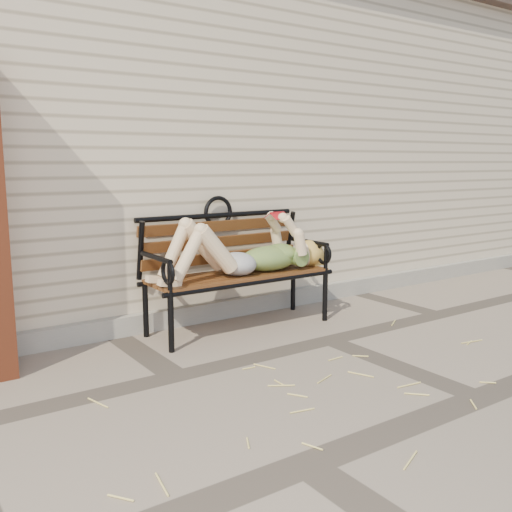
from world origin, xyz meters
TOP-DOWN VIEW (x-y plane):
  - ground at (0.00, 0.00)m, footprint 80.00×80.00m
  - house_wall at (0.00, 3.00)m, footprint 8.00×4.00m
  - foundation_strip at (0.00, 0.97)m, footprint 8.00×0.10m
  - garden_bench at (-0.37, 0.73)m, footprint 1.58×0.63m
  - reading_woman at (-0.36, 0.61)m, footprint 1.50×0.34m
  - straw_scatter at (-0.39, -0.67)m, footprint 2.94×1.71m

SIDE VIEW (x-z plane):
  - ground at x=0.00m, z-range 0.00..0.00m
  - straw_scatter at x=-0.39m, z-range 0.00..0.01m
  - foundation_strip at x=0.00m, z-range 0.00..0.15m
  - garden_bench at x=-0.37m, z-range 0.06..1.09m
  - reading_woman at x=-0.36m, z-range 0.37..0.84m
  - house_wall at x=0.00m, z-range 0.00..3.00m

